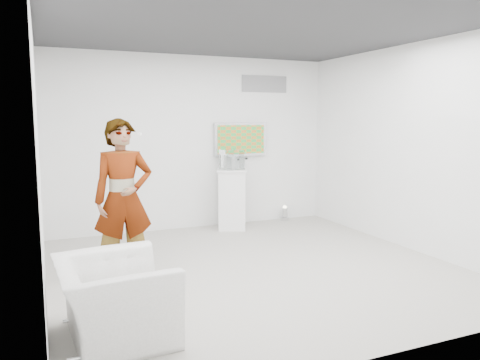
{
  "coord_description": "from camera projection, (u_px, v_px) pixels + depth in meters",
  "views": [
    {
      "loc": [
        -2.47,
        -5.35,
        1.92
      ],
      "look_at": [
        0.06,
        0.6,
        1.07
      ],
      "focal_mm": 35.0,
      "sensor_mm": 36.0,
      "label": 1
    }
  ],
  "objects": [
    {
      "name": "floor_uplight",
      "position": [
        285.0,
        213.0,
        8.88
      ],
      "size": [
        0.2,
        0.2,
        0.27
      ],
      "primitive_type": "cylinder",
      "rotation": [
        0.0,
        0.0,
        -0.15
      ],
      "color": "silver",
      "rests_on": "room"
    },
    {
      "name": "pedestal",
      "position": [
        232.0,
        199.0,
        8.16
      ],
      "size": [
        0.66,
        0.66,
        1.05
      ],
      "primitive_type": "cube",
      "rotation": [
        0.0,
        0.0,
        -0.39
      ],
      "color": "white",
      "rests_on": "room"
    },
    {
      "name": "person",
      "position": [
        123.0,
        199.0,
        5.61
      ],
      "size": [
        0.71,
        0.47,
        1.93
      ],
      "primitive_type": "imported",
      "rotation": [
        0.0,
        0.0,
        0.02
      ],
      "color": "white",
      "rests_on": "room"
    },
    {
      "name": "vitrine",
      "position": [
        232.0,
        159.0,
        8.07
      ],
      "size": [
        0.35,
        0.35,
        0.34
      ],
      "primitive_type": "cube",
      "rotation": [
        0.0,
        0.0,
        0.05
      ],
      "color": "white",
      "rests_on": "pedestal"
    },
    {
      "name": "wii_remote",
      "position": [
        140.0,
        134.0,
        5.75
      ],
      "size": [
        0.08,
        0.13,
        0.03
      ],
      "primitive_type": "cube",
      "rotation": [
        0.0,
        0.0,
        -0.36
      ],
      "color": "white",
      "rests_on": "person"
    },
    {
      "name": "armchair",
      "position": [
        115.0,
        299.0,
        4.09
      ],
      "size": [
        1.01,
        1.13,
        0.7
      ],
      "primitive_type": "imported",
      "rotation": [
        0.0,
        0.0,
        1.63
      ],
      "color": "white",
      "rests_on": "room"
    },
    {
      "name": "room",
      "position": [
        254.0,
        152.0,
        5.89
      ],
      "size": [
        5.01,
        5.01,
        3.0
      ],
      "color": "#A7A099",
      "rests_on": "ground"
    },
    {
      "name": "tv",
      "position": [
        240.0,
        139.0,
        8.45
      ],
      "size": [
        1.0,
        0.08,
        0.6
      ],
      "primitive_type": "cube",
      "color": "#BABABE",
      "rests_on": "room"
    },
    {
      "name": "logo_decal",
      "position": [
        264.0,
        84.0,
        8.55
      ],
      "size": [
        0.9,
        0.02,
        0.3
      ],
      "primitive_type": "cube",
      "color": "gray",
      "rests_on": "room"
    },
    {
      "name": "console",
      "position": [
        232.0,
        162.0,
        8.08
      ],
      "size": [
        0.09,
        0.19,
        0.25
      ],
      "primitive_type": "cube",
      "rotation": [
        0.0,
        0.0,
        -0.17
      ],
      "color": "white",
      "rests_on": "pedestal"
    }
  ]
}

